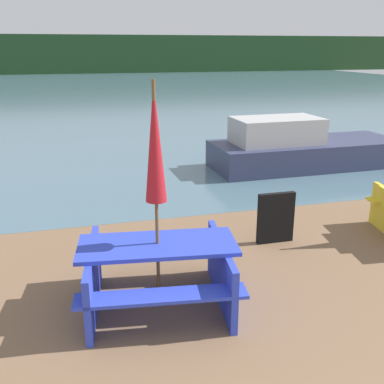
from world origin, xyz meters
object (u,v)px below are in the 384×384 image
object	(u,v)px
signboard	(276,218)
umbrella_crimson	(155,146)
boat	(300,149)
picnic_table_blue	(158,268)

from	to	relation	value
signboard	umbrella_crimson	bearing A→B (deg)	-148.63
boat	signboard	distance (m)	4.55
umbrella_crimson	boat	xyz separation A→B (m)	(4.38, 5.04, -1.35)
signboard	boat	bearing A→B (deg)	57.80
picnic_table_blue	boat	xyz separation A→B (m)	(4.38, 5.04, -0.00)
picnic_table_blue	umbrella_crimson	bearing A→B (deg)	104.04
picnic_table_blue	umbrella_crimson	distance (m)	1.35
picnic_table_blue	boat	bearing A→B (deg)	49.03
boat	signboard	xyz separation A→B (m)	(-2.42, -3.85, -0.07)
picnic_table_blue	signboard	xyz separation A→B (m)	(1.95, 1.19, -0.07)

